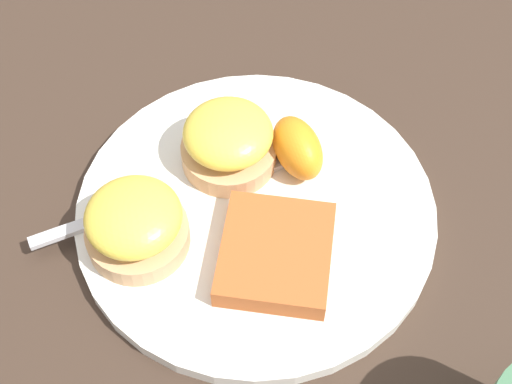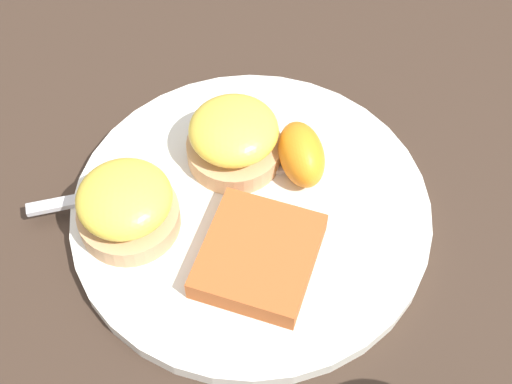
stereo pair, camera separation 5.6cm
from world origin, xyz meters
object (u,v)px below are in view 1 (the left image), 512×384
sandwich_benedict_right (135,224)px  fork (178,192)px  orange_wedge (298,148)px  sandwich_benedict_left (228,141)px  hashbrown_patty (276,253)px

sandwich_benedict_right → fork: 0.06m
orange_wedge → fork: bearing=-83.7°
orange_wedge → fork: 0.10m
sandwich_benedict_left → sandwich_benedict_right: (0.07, -0.08, 0.00)m
sandwich_benedict_right → hashbrown_patty: 0.11m
sandwich_benedict_left → orange_wedge: 0.06m
sandwich_benedict_right → hashbrown_patty: sandwich_benedict_right is taller
sandwich_benedict_left → orange_wedge: (0.01, 0.05, -0.00)m
orange_wedge → fork: size_ratio=0.28×
sandwich_benedict_right → sandwich_benedict_left: bearing=128.6°
sandwich_benedict_right → hashbrown_patty: (0.04, 0.10, -0.02)m
orange_wedge → hashbrown_patty: bearing=-22.4°
hashbrown_patty → fork: size_ratio=0.43×
sandwich_benedict_right → orange_wedge: size_ratio=1.33×
sandwich_benedict_left → fork: bearing=-60.9°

